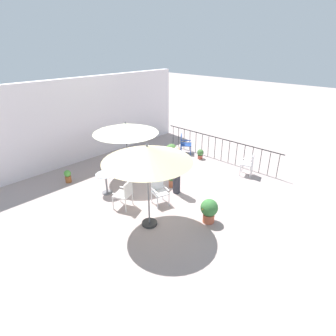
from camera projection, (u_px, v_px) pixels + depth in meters
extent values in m
plane|color=#A79590|center=(167.00, 185.00, 10.05)|extent=(60.00, 60.00, 0.00)
cube|color=white|center=(94.00, 118.00, 12.06)|extent=(9.39, 0.30, 3.51)
cube|color=black|center=(219.00, 138.00, 11.83)|extent=(0.03, 5.75, 0.03)
cylinder|color=black|center=(278.00, 166.00, 10.36)|extent=(0.02, 0.02, 1.00)
cylinder|color=black|center=(269.00, 164.00, 10.59)|extent=(0.02, 0.02, 1.00)
cylinder|color=black|center=(260.00, 161.00, 10.81)|extent=(0.02, 0.02, 1.00)
cylinder|color=black|center=(252.00, 159.00, 11.03)|extent=(0.02, 0.02, 1.00)
cylinder|color=black|center=(244.00, 156.00, 11.26)|extent=(0.02, 0.02, 1.00)
cylinder|color=black|center=(236.00, 154.00, 11.48)|extent=(0.02, 0.02, 1.00)
cylinder|color=black|center=(229.00, 152.00, 11.70)|extent=(0.02, 0.02, 1.00)
cylinder|color=black|center=(222.00, 150.00, 11.93)|extent=(0.02, 0.02, 1.00)
cylinder|color=black|center=(215.00, 148.00, 12.15)|extent=(0.02, 0.02, 1.00)
cylinder|color=black|center=(208.00, 146.00, 12.37)|extent=(0.02, 0.02, 1.00)
cylinder|color=black|center=(202.00, 144.00, 12.59)|extent=(0.02, 0.02, 1.00)
cylinder|color=black|center=(196.00, 142.00, 12.82)|extent=(0.02, 0.02, 1.00)
cylinder|color=black|center=(190.00, 141.00, 13.04)|extent=(0.02, 0.02, 1.00)
cylinder|color=black|center=(184.00, 139.00, 13.26)|extent=(0.02, 0.02, 1.00)
cylinder|color=black|center=(179.00, 137.00, 13.49)|extent=(0.02, 0.02, 1.00)
cylinder|color=black|center=(173.00, 136.00, 13.71)|extent=(0.02, 0.02, 1.00)
cylinder|color=#2D2D2D|center=(129.00, 175.00, 10.72)|extent=(0.44, 0.44, 0.08)
cylinder|color=slate|center=(127.00, 151.00, 10.29)|extent=(0.04, 0.04, 2.13)
cone|color=beige|center=(126.00, 128.00, 9.92)|extent=(2.40, 2.40, 0.35)
sphere|color=slate|center=(125.00, 123.00, 9.83)|extent=(0.06, 0.06, 0.06)
cylinder|color=#2D2D2D|center=(150.00, 223.00, 7.87)|extent=(0.44, 0.44, 0.08)
cylinder|color=slate|center=(148.00, 188.00, 7.38)|extent=(0.04, 0.04, 2.41)
cone|color=beige|center=(147.00, 154.00, 6.96)|extent=(2.38, 2.38, 0.42)
sphere|color=slate|center=(147.00, 145.00, 6.86)|extent=(0.06, 0.06, 0.06)
cylinder|color=silver|center=(105.00, 174.00, 9.23)|extent=(0.66, 0.66, 0.02)
cylinder|color=slate|center=(106.00, 184.00, 9.38)|extent=(0.06, 0.06, 0.71)
cylinder|color=slate|center=(107.00, 192.00, 9.53)|extent=(0.36, 0.36, 0.03)
cube|color=#274B9D|center=(186.00, 144.00, 12.78)|extent=(0.70, 0.69, 0.04)
cube|color=#274B9D|center=(181.00, 139.00, 12.70)|extent=(0.40, 0.32, 0.43)
cube|color=#274B9D|center=(186.00, 144.00, 12.52)|extent=(0.30, 0.38, 0.03)
cube|color=#274B9D|center=(186.00, 140.00, 12.93)|extent=(0.30, 0.38, 0.03)
cylinder|color=#274B9D|center=(191.00, 151.00, 12.64)|extent=(0.04, 0.04, 0.41)
cylinder|color=#274B9D|center=(191.00, 147.00, 13.06)|extent=(0.04, 0.04, 0.41)
cylinder|color=#274B9D|center=(181.00, 150.00, 12.68)|extent=(0.04, 0.04, 0.41)
cylinder|color=#274B9D|center=(181.00, 147.00, 13.10)|extent=(0.04, 0.04, 0.41)
cube|color=silver|center=(160.00, 193.00, 8.71)|extent=(0.56, 0.57, 0.04)
cube|color=silver|center=(157.00, 183.00, 8.77)|extent=(0.42, 0.17, 0.45)
cube|color=silver|center=(154.00, 191.00, 8.57)|extent=(0.16, 0.40, 0.03)
cube|color=silver|center=(166.00, 188.00, 8.74)|extent=(0.16, 0.40, 0.03)
cylinder|color=silver|center=(158.00, 203.00, 8.54)|extent=(0.04, 0.04, 0.40)
cylinder|color=silver|center=(169.00, 200.00, 8.72)|extent=(0.04, 0.04, 0.40)
cylinder|color=silver|center=(152.00, 197.00, 8.87)|extent=(0.04, 0.04, 0.40)
cylinder|color=silver|center=(163.00, 194.00, 9.05)|extent=(0.04, 0.04, 0.40)
cube|color=silver|center=(247.00, 164.00, 10.63)|extent=(0.55, 0.55, 0.04)
cube|color=silver|center=(253.00, 159.00, 10.46)|extent=(0.41, 0.17, 0.41)
cube|color=silver|center=(248.00, 159.00, 10.74)|extent=(0.16, 0.38, 0.03)
cube|color=silver|center=(246.00, 163.00, 10.41)|extent=(0.16, 0.38, 0.03)
cylinder|color=silver|center=(242.00, 167.00, 10.97)|extent=(0.04, 0.04, 0.45)
cylinder|color=silver|center=(240.00, 171.00, 10.64)|extent=(0.04, 0.04, 0.45)
cylinder|color=silver|center=(252.00, 168.00, 10.83)|extent=(0.04, 0.04, 0.45)
cylinder|color=silver|center=(250.00, 173.00, 10.49)|extent=(0.04, 0.04, 0.45)
cube|color=white|center=(123.00, 195.00, 8.53)|extent=(0.64, 0.64, 0.04)
cube|color=white|center=(128.00, 189.00, 8.36)|extent=(0.45, 0.22, 0.46)
cube|color=white|center=(126.00, 188.00, 8.68)|extent=(0.20, 0.41, 0.03)
cube|color=white|center=(119.00, 195.00, 8.29)|extent=(0.20, 0.41, 0.03)
cylinder|color=white|center=(120.00, 196.00, 8.90)|extent=(0.04, 0.04, 0.43)
cylinder|color=white|center=(113.00, 203.00, 8.51)|extent=(0.04, 0.04, 0.43)
cylinder|color=white|center=(133.00, 199.00, 8.76)|extent=(0.04, 0.04, 0.43)
cylinder|color=white|center=(126.00, 206.00, 8.37)|extent=(0.04, 0.04, 0.43)
cylinder|color=#C76946|center=(172.00, 183.00, 9.90)|extent=(0.24, 0.24, 0.28)
cylinder|color=#382819|center=(172.00, 180.00, 9.85)|extent=(0.21, 0.21, 0.02)
cone|color=#45793B|center=(172.00, 171.00, 9.71)|extent=(0.26, 0.26, 0.65)
cylinder|color=#99542B|center=(68.00, 179.00, 10.22)|extent=(0.22, 0.22, 0.25)
cylinder|color=#382819|center=(68.00, 176.00, 10.17)|extent=(0.20, 0.20, 0.02)
sphere|color=#4F9D3C|center=(67.00, 173.00, 10.12)|extent=(0.25, 0.25, 0.25)
cylinder|color=#AD4937|center=(200.00, 157.00, 12.29)|extent=(0.22, 0.22, 0.17)
cylinder|color=#382819|center=(200.00, 155.00, 12.26)|extent=(0.19, 0.19, 0.02)
sphere|color=#427138|center=(200.00, 153.00, 12.21)|extent=(0.29, 0.29, 0.29)
sphere|color=#B33EA9|center=(200.00, 150.00, 12.28)|extent=(0.07, 0.07, 0.07)
sphere|color=#B33EA9|center=(198.00, 152.00, 12.21)|extent=(0.08, 0.08, 0.08)
sphere|color=#B33EA9|center=(199.00, 152.00, 12.12)|extent=(0.07, 0.07, 0.07)
cylinder|color=#C15D41|center=(208.00, 218.00, 7.95)|extent=(0.34, 0.34, 0.27)
cylinder|color=#382819|center=(209.00, 214.00, 7.90)|extent=(0.30, 0.30, 0.02)
sphere|color=#3B783A|center=(209.00, 208.00, 7.80)|extent=(0.51, 0.51, 0.51)
sphere|color=gold|center=(205.00, 208.00, 7.69)|extent=(0.12, 0.12, 0.12)
sphere|color=gold|center=(211.00, 212.00, 7.69)|extent=(0.13, 0.13, 0.13)
sphere|color=gold|center=(204.00, 209.00, 7.71)|extent=(0.13, 0.13, 0.13)
cylinder|color=#B65E33|center=(171.00, 157.00, 12.22)|extent=(0.35, 0.35, 0.23)
cylinder|color=#382819|center=(171.00, 155.00, 12.18)|extent=(0.31, 0.31, 0.02)
sphere|color=#4C7A3A|center=(171.00, 150.00, 12.08)|extent=(0.53, 0.53, 0.53)
cylinder|color=#33333D|center=(177.00, 182.00, 9.40)|extent=(0.26, 0.26, 0.82)
cylinder|color=#B93547|center=(177.00, 162.00, 9.09)|extent=(0.42, 0.42, 0.65)
sphere|color=tan|center=(177.00, 150.00, 8.91)|extent=(0.22, 0.22, 0.22)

